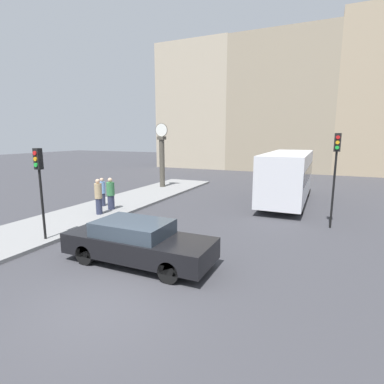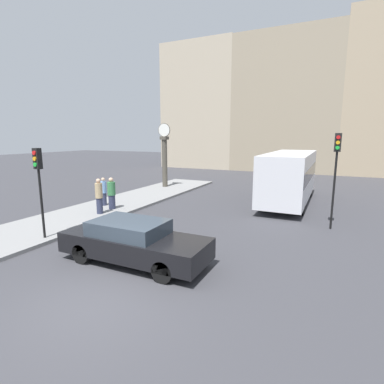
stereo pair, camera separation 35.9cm
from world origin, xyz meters
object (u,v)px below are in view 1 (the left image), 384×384
(street_clock, at_px, (162,157))
(pedestrian_blue_stripe, at_px, (102,192))
(sedan_car, at_px, (138,242))
(pedestrian_tan_coat, at_px, (99,197))
(traffic_light_far, at_px, (336,161))
(traffic_light_near, at_px, (39,175))
(bus_distant, at_px, (288,175))
(pedestrian_green_hoodie, at_px, (111,194))

(street_clock, relative_size, pedestrian_blue_stripe, 3.05)
(sedan_car, bearing_deg, street_clock, 116.54)
(pedestrian_tan_coat, bearing_deg, traffic_light_far, 14.45)
(traffic_light_near, xyz_separation_m, traffic_light_far, (9.81, 6.40, 0.32))
(bus_distant, relative_size, pedestrian_blue_stripe, 5.22)
(pedestrian_blue_stripe, bearing_deg, bus_distant, 32.03)
(traffic_light_near, height_order, pedestrian_blue_stripe, traffic_light_near)
(traffic_light_far, bearing_deg, street_clock, 153.77)
(traffic_light_near, height_order, street_clock, street_clock)
(bus_distant, relative_size, pedestrian_tan_coat, 4.63)
(pedestrian_tan_coat, bearing_deg, street_clock, 98.35)
(bus_distant, height_order, pedestrian_tan_coat, bus_distant)
(sedan_car, distance_m, traffic_light_near, 4.65)
(sedan_car, height_order, bus_distant, bus_distant)
(sedan_car, xyz_separation_m, street_clock, (-6.14, 12.28, 1.70))
(traffic_light_near, bearing_deg, pedestrian_green_hoodie, 99.04)
(street_clock, distance_m, pedestrian_green_hoodie, 7.63)
(traffic_light_far, bearing_deg, sedan_car, -130.43)
(pedestrian_blue_stripe, relative_size, pedestrian_green_hoodie, 0.93)
(sedan_car, height_order, pedestrian_tan_coat, pedestrian_tan_coat)
(sedan_car, bearing_deg, bus_distant, 74.06)
(pedestrian_blue_stripe, xyz_separation_m, pedestrian_green_hoodie, (0.95, -0.45, 0.05))
(sedan_car, relative_size, pedestrian_green_hoodie, 2.85)
(street_clock, xyz_separation_m, pedestrian_green_hoodie, (1.13, -7.41, -1.43))
(sedan_car, distance_m, pedestrian_green_hoodie, 7.00)
(sedan_car, height_order, street_clock, street_clock)
(sedan_car, bearing_deg, pedestrian_tan_coat, 141.95)
(street_clock, bearing_deg, bus_distant, -7.72)
(sedan_car, relative_size, pedestrian_blue_stripe, 3.06)
(traffic_light_near, distance_m, pedestrian_green_hoodie, 5.07)
(pedestrian_tan_coat, xyz_separation_m, pedestrian_green_hoodie, (-0.11, 1.05, -0.06))
(sedan_car, relative_size, bus_distant, 0.59)
(street_clock, bearing_deg, traffic_light_near, -81.19)
(sedan_car, distance_m, traffic_light_far, 8.85)
(bus_distant, relative_size, street_clock, 1.71)
(bus_distant, bearing_deg, pedestrian_blue_stripe, -147.97)
(pedestrian_tan_coat, bearing_deg, sedan_car, -38.05)
(traffic_light_near, relative_size, street_clock, 0.71)
(street_clock, bearing_deg, traffic_light_far, -26.23)
(bus_distant, distance_m, pedestrian_green_hoodie, 10.24)
(sedan_car, bearing_deg, traffic_light_near, 178.29)
(sedan_car, bearing_deg, pedestrian_blue_stripe, 138.15)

